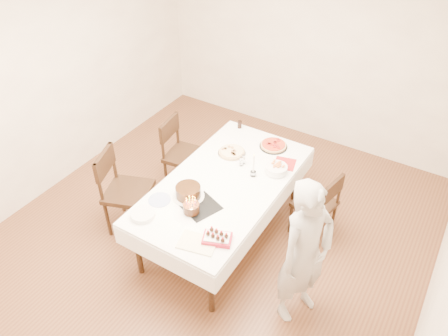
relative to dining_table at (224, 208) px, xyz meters
The scene contains 22 objects.
floor 0.40m from the dining_table, 125.19° to the right, with size 5.00×5.00×0.00m, color #552F1D.
wall_back 2.59m from the dining_table, 91.77° to the left, with size 4.50×0.04×2.70m, color #EFE4C9.
wall_left 2.52m from the dining_table, behind, with size 0.04×5.00×2.70m, color #EFE4C9.
dining_table is the anchor object (origin of this frame).
chair_right_savory 1.00m from the dining_table, 32.44° to the left, with size 0.44×0.44×0.86m, color #321F10, non-canonical shape.
chair_left_savory 0.96m from the dining_table, 151.49° to the left, with size 0.49×0.49×0.96m, color #321F10, non-canonical shape.
chair_left_dessert 1.07m from the dining_table, 154.75° to the right, with size 0.52×0.52×1.02m, color #321F10, non-canonical shape.
person 1.28m from the dining_table, 23.33° to the right, with size 0.57×0.37×1.55m, color #B8B2AE.
pizza_white 0.65m from the dining_table, 111.79° to the left, with size 0.32×0.32×0.04m, color beige.
pizza_pepperoni 0.95m from the dining_table, 79.65° to the left, with size 0.32×0.32×0.04m, color red.
red_placemat 0.83m from the dining_table, 56.84° to the left, with size 0.23×0.23×0.01m, color #B21E1E.
pasta_bowl 0.72m from the dining_table, 47.98° to the left, with size 0.24×0.24×0.08m, color white.
taper_candle 0.62m from the dining_table, 50.71° to the left, with size 0.06×0.06×0.30m, color white.
shaker_pair 0.55m from the dining_table, 88.13° to the left, with size 0.09×0.09×0.11m, color white, non-canonical shape.
cola_glass 1.14m from the dining_table, 111.21° to the left, with size 0.05×0.05×0.10m, color black.
layer_cake 0.61m from the dining_table, 116.01° to the right, with size 0.32×0.32×0.13m, color black.
cake_board 0.58m from the dining_table, 89.92° to the right, with size 0.33×0.33×0.01m, color black.
birthday_cake 0.72m from the dining_table, 93.32° to the right, with size 0.16×0.16×0.16m, color #341E0E.
strawberry_box 0.92m from the dining_table, 62.63° to the right, with size 0.26×0.17×0.07m, color maroon, non-canonical shape.
box_lid 0.96m from the dining_table, 73.91° to the right, with size 0.34×0.23×0.03m, color beige.
plate_stack 1.01m from the dining_table, 115.07° to the right, with size 0.23×0.23×0.05m, color white.
china_plate 0.80m from the dining_table, 124.88° to the right, with size 0.22×0.22×0.01m, color white.
Camera 1 is at (1.91, -2.87, 3.70)m, focal length 35.00 mm.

